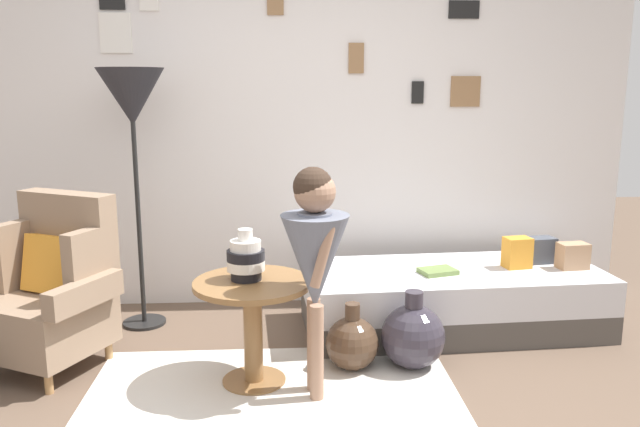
% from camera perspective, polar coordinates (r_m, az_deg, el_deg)
% --- Properties ---
extents(gallery_wall, '(4.80, 0.12, 2.60)m').
position_cam_1_polar(gallery_wall, '(4.55, -2.67, 8.12)').
color(gallery_wall, silver).
rests_on(gallery_wall, ground).
extents(rug, '(1.92, 1.14, 0.01)m').
position_cam_1_polar(rug, '(3.42, -4.28, -15.85)').
color(rug, silver).
rests_on(rug, ground).
extents(armchair, '(0.90, 0.81, 0.97)m').
position_cam_1_polar(armchair, '(3.90, -22.91, -6.33)').
color(armchair, tan).
rests_on(armchair, ground).
extents(daybed, '(1.94, 0.91, 0.40)m').
position_cam_1_polar(daybed, '(4.27, 11.73, -7.49)').
color(daybed, '#4C4742').
rests_on(daybed, ground).
extents(pillow_head, '(0.20, 0.14, 0.17)m').
position_cam_1_polar(pillow_head, '(4.43, 21.68, -3.54)').
color(pillow_head, tan).
rests_on(pillow_head, daybed).
extents(pillow_mid, '(0.20, 0.15, 0.17)m').
position_cam_1_polar(pillow_mid, '(4.50, 19.09, -3.11)').
color(pillow_mid, '#474C56').
rests_on(pillow_mid, daybed).
extents(pillow_back, '(0.18, 0.15, 0.20)m').
position_cam_1_polar(pillow_back, '(4.33, 17.24, -3.36)').
color(pillow_back, orange).
rests_on(pillow_back, daybed).
extents(side_table, '(0.62, 0.62, 0.57)m').
position_cam_1_polar(side_table, '(3.39, -6.05, -8.55)').
color(side_table, olive).
rests_on(side_table, ground).
extents(vase_striped, '(0.20, 0.20, 0.27)m').
position_cam_1_polar(vase_striped, '(3.34, -6.66, -4.06)').
color(vase_striped, black).
rests_on(vase_striped, side_table).
extents(floor_lamp, '(0.42, 0.42, 1.67)m').
position_cam_1_polar(floor_lamp, '(4.19, -16.48, 9.28)').
color(floor_lamp, black).
rests_on(floor_lamp, ground).
extents(person_child, '(0.34, 0.34, 1.19)m').
position_cam_1_polar(person_child, '(3.13, -0.45, -3.46)').
color(person_child, '#A37A60').
rests_on(person_child, ground).
extents(book_on_daybed, '(0.26, 0.21, 0.03)m').
position_cam_1_polar(book_on_daybed, '(4.10, 10.50, -5.10)').
color(book_on_daybed, olive).
rests_on(book_on_daybed, daybed).
extents(demijohn_near, '(0.30, 0.30, 0.38)m').
position_cam_1_polar(demijohn_near, '(3.63, 2.89, -11.48)').
color(demijohn_near, '#473323').
rests_on(demijohn_near, ground).
extents(demijohn_far, '(0.36, 0.36, 0.45)m').
position_cam_1_polar(demijohn_far, '(3.68, 8.32, -10.79)').
color(demijohn_far, '#332D38').
rests_on(demijohn_far, ground).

